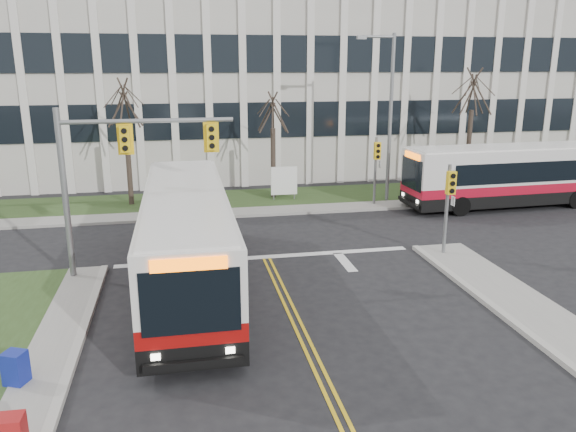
% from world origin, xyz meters
% --- Properties ---
extents(ground, '(120.00, 120.00, 0.00)m').
position_xyz_m(ground, '(0.00, 0.00, 0.00)').
color(ground, black).
rests_on(ground, ground).
extents(sidewalk_cross, '(44.00, 1.60, 0.14)m').
position_xyz_m(sidewalk_cross, '(5.00, 15.20, 0.07)').
color(sidewalk_cross, '#9E9B93').
rests_on(sidewalk_cross, ground).
extents(building_lawn, '(44.00, 5.00, 0.12)m').
position_xyz_m(building_lawn, '(5.00, 18.00, 0.06)').
color(building_lawn, '#30451D').
rests_on(building_lawn, ground).
extents(office_building, '(40.00, 16.00, 12.00)m').
position_xyz_m(office_building, '(5.00, 30.00, 6.00)').
color(office_building, beige).
rests_on(office_building, ground).
extents(mast_arm_signal, '(6.11, 0.38, 6.20)m').
position_xyz_m(mast_arm_signal, '(-5.62, 7.16, 4.26)').
color(mast_arm_signal, slate).
rests_on(mast_arm_signal, ground).
extents(signal_pole_near, '(0.34, 0.39, 3.80)m').
position_xyz_m(signal_pole_near, '(7.20, 6.90, 2.50)').
color(signal_pole_near, slate).
rests_on(signal_pole_near, ground).
extents(signal_pole_far, '(0.34, 0.39, 3.80)m').
position_xyz_m(signal_pole_far, '(7.20, 15.40, 2.50)').
color(signal_pole_far, slate).
rests_on(signal_pole_far, ground).
extents(streetlight, '(2.15, 0.25, 9.20)m').
position_xyz_m(streetlight, '(8.03, 16.20, 5.19)').
color(streetlight, slate).
rests_on(streetlight, ground).
extents(directory_sign, '(1.50, 0.12, 2.00)m').
position_xyz_m(directory_sign, '(2.50, 17.50, 1.17)').
color(directory_sign, slate).
rests_on(directory_sign, ground).
extents(tree_left, '(1.80, 1.80, 7.70)m').
position_xyz_m(tree_left, '(-6.00, 18.00, 5.51)').
color(tree_left, '#42352B').
rests_on(tree_left, ground).
extents(tree_mid, '(1.80, 1.80, 6.82)m').
position_xyz_m(tree_mid, '(2.00, 18.20, 4.88)').
color(tree_mid, '#42352B').
rests_on(tree_mid, ground).
extents(tree_right, '(1.80, 1.80, 8.25)m').
position_xyz_m(tree_right, '(14.00, 18.00, 5.91)').
color(tree_right, '#42352B').
rests_on(tree_right, ground).
extents(bus_main, '(2.79, 12.71, 3.39)m').
position_xyz_m(bus_main, '(-3.15, 5.65, 1.69)').
color(bus_main, silver).
rests_on(bus_main, ground).
extents(bus_cross, '(12.37, 3.13, 3.27)m').
position_xyz_m(bus_cross, '(14.72, 14.00, 1.64)').
color(bus_cross, silver).
rests_on(bus_cross, ground).
extents(newspaper_box_blue, '(0.64, 0.61, 0.95)m').
position_xyz_m(newspaper_box_blue, '(-7.42, -0.07, 0.47)').
color(newspaper_box_blue, navy).
rests_on(newspaper_box_blue, ground).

